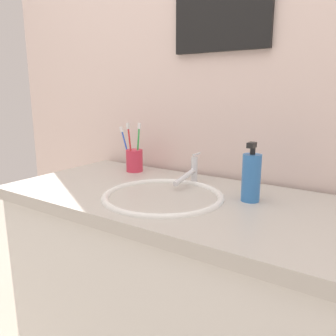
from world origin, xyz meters
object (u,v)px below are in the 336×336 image
object	(u,v)px
toothbrush_cup	(134,161)
toothbrush_red	(130,144)
toothbrush_green	(138,144)
soap_dispenser	(251,177)
faucet	(191,172)
toothbrush_blue	(126,145)

from	to	relation	value
toothbrush_cup	toothbrush_red	xyz separation A→B (m)	(0.00, -0.03, 0.07)
toothbrush_green	soap_dispenser	distance (m)	0.55
faucet	soap_dispenser	distance (m)	0.26
faucet	toothbrush_cup	bearing A→B (deg)	170.68
toothbrush_cup	soap_dispenser	xyz separation A→B (m)	(0.56, -0.11, 0.03)
faucet	toothbrush_green	world-z (taller)	toothbrush_green
toothbrush_red	toothbrush_blue	xyz separation A→B (m)	(-0.05, 0.03, -0.01)
toothbrush_cup	toothbrush_red	world-z (taller)	toothbrush_red
toothbrush_red	soap_dispenser	world-z (taller)	toothbrush_red
toothbrush_red	soap_dispenser	distance (m)	0.56
toothbrush_cup	toothbrush_red	size ratio (longest dim) A/B	0.45
toothbrush_green	toothbrush_blue	world-z (taller)	toothbrush_green
faucet	toothbrush_blue	xyz separation A→B (m)	(-0.35, 0.05, 0.06)
faucet	toothbrush_red	size ratio (longest dim) A/B	0.85
faucet	toothbrush_blue	world-z (taller)	toothbrush_blue
toothbrush_blue	faucet	bearing A→B (deg)	-7.52
toothbrush_cup	toothbrush_red	bearing A→B (deg)	-83.53
soap_dispenser	faucet	bearing A→B (deg)	165.84
toothbrush_green	toothbrush_blue	xyz separation A→B (m)	(-0.06, -0.01, -0.01)
faucet	toothbrush_green	bearing A→B (deg)	169.22
toothbrush_cup	faucet	bearing A→B (deg)	-9.32
toothbrush_cup	toothbrush_green	world-z (taller)	toothbrush_green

